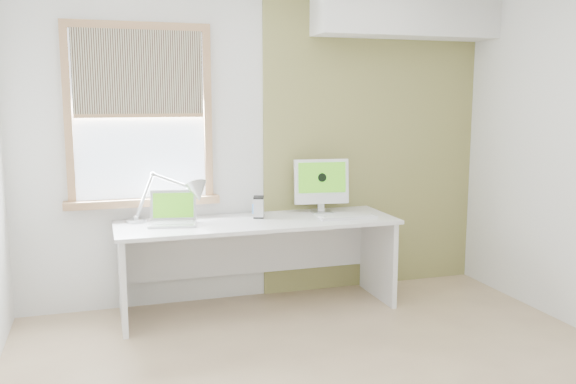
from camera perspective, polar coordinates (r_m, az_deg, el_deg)
name	(u,v)px	position (r m, az deg, el deg)	size (l,w,h in m)	color
room	(343,167)	(3.44, 5.23, 2.37)	(4.04, 3.54, 2.64)	tan
accent_wall	(372,142)	(5.43, 7.95, 4.69)	(2.00, 0.02, 2.60)	olive
soffit	(406,12)	(5.40, 11.00, 16.28)	(1.60, 0.40, 0.42)	white
window	(140,116)	(4.88, -13.75, 6.94)	(1.20, 0.14, 1.42)	#9D734D
desk	(256,243)	(4.88, -3.02, -4.80)	(2.20, 0.70, 0.73)	white
desk_lamp	(186,195)	(4.78, -9.58, -0.32)	(0.68, 0.34, 0.39)	silver
laptop	(173,216)	(4.73, -10.77, -2.22)	(0.40, 0.34, 0.25)	silver
phone_dock	(255,213)	(4.88, -3.11, -2.02)	(0.08, 0.08, 0.13)	silver
external_drive	(259,207)	(4.90, -2.77, -1.42)	(0.12, 0.15, 0.17)	silver
imac	(321,183)	(5.09, 3.16, 0.88)	(0.46, 0.17, 0.45)	silver
keyboard	(348,217)	(4.89, 5.64, -2.36)	(0.47, 0.15, 0.02)	white
mouse	(322,217)	(4.83, 3.20, -2.40)	(0.06, 0.10, 0.03)	white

